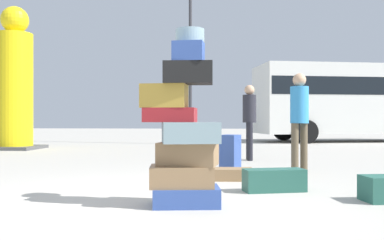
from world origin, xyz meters
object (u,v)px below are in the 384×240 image
at_px(person_bearded_onlooker, 249,115).
at_px(person_tourist_with_camera, 299,114).
at_px(yellow_dummy_statue, 15,85).
at_px(suitcase_tower, 183,137).
at_px(suitcase_navy_upright_blue, 230,154).
at_px(parked_bus, 355,98).
at_px(suitcase_teal_behind_tower, 274,180).
at_px(lamp_post, 190,24).
at_px(suitcase_brown_left_side, 226,174).

relative_size(person_bearded_onlooker, person_tourist_with_camera, 1.00).
bearing_deg(yellow_dummy_statue, person_tourist_with_camera, -34.28).
height_order(suitcase_tower, person_bearded_onlooker, suitcase_tower).
height_order(suitcase_navy_upright_blue, parked_bus, parked_bus).
bearing_deg(suitcase_teal_behind_tower, person_bearded_onlooker, 76.98).
bearing_deg(lamp_post, parked_bus, 20.85).
bearing_deg(person_bearded_onlooker, suitcase_brown_left_side, -13.48).
bearing_deg(suitcase_tower, lamp_post, 94.67).
relative_size(suitcase_brown_left_side, parked_bus, 0.09).
xyz_separation_m(person_bearded_onlooker, person_tourist_with_camera, (0.70, -2.27, -0.00)).
distance_m(suitcase_brown_left_side, parked_bus, 13.06).
bearing_deg(lamp_post, suitcase_tower, -85.33).
bearing_deg(suitcase_teal_behind_tower, person_tourist_with_camera, 56.54).
distance_m(suitcase_navy_upright_blue, person_bearded_onlooker, 2.54).
xyz_separation_m(suitcase_brown_left_side, suitcase_navy_upright_blue, (0.06, 0.68, 0.24)).
distance_m(suitcase_tower, suitcase_teal_behind_tower, 1.53).
bearing_deg(person_tourist_with_camera, suitcase_brown_left_side, -4.53).
bearing_deg(suitcase_teal_behind_tower, suitcase_brown_left_side, 108.05).
xyz_separation_m(suitcase_tower, suitcase_teal_behind_tower, (1.04, 0.98, -0.57)).
relative_size(suitcase_teal_behind_tower, parked_bus, 0.09).
relative_size(suitcase_teal_behind_tower, person_tourist_with_camera, 0.45).
bearing_deg(suitcase_brown_left_side, suitcase_teal_behind_tower, -59.74).
distance_m(person_tourist_with_camera, parked_bus, 11.74).
bearing_deg(suitcase_navy_upright_blue, yellow_dummy_statue, 165.59).
relative_size(yellow_dummy_statue, lamp_post, 0.63).
bearing_deg(person_tourist_with_camera, person_bearded_onlooker, -111.67).
bearing_deg(yellow_dummy_statue, lamp_post, 30.96).
height_order(suitcase_tower, suitcase_brown_left_side, suitcase_tower).
bearing_deg(lamp_post, suitcase_teal_behind_tower, -79.14).
height_order(suitcase_tower, suitcase_teal_behind_tower, suitcase_tower).
distance_m(suitcase_tower, lamp_post, 11.76).
relative_size(suitcase_tower, suitcase_teal_behind_tower, 2.44).
relative_size(suitcase_tower, suitcase_navy_upright_blue, 2.84).
bearing_deg(suitcase_brown_left_side, yellow_dummy_statue, 134.90).
bearing_deg(suitcase_brown_left_side, suitcase_tower, -105.06).
height_order(yellow_dummy_statue, lamp_post, lamp_post).
bearing_deg(person_tourist_with_camera, suitcase_teal_behind_tower, 31.95).
distance_m(suitcase_tower, suitcase_brown_left_side, 2.06).
relative_size(suitcase_teal_behind_tower, suitcase_navy_upright_blue, 1.16).
height_order(person_bearded_onlooker, person_tourist_with_camera, person_bearded_onlooker).
height_order(suitcase_teal_behind_tower, yellow_dummy_statue, yellow_dummy_statue).
distance_m(suitcase_teal_behind_tower, suitcase_navy_upright_blue, 1.72).
bearing_deg(suitcase_navy_upright_blue, lamp_post, 124.40).
bearing_deg(yellow_dummy_statue, suitcase_navy_upright_blue, -39.40).
relative_size(person_bearded_onlooker, lamp_post, 0.24).
relative_size(person_tourist_with_camera, yellow_dummy_statue, 0.38).
distance_m(person_bearded_onlooker, yellow_dummy_statue, 7.70).
height_order(suitcase_teal_behind_tower, suitcase_navy_upright_blue, suitcase_navy_upright_blue).
bearing_deg(suitcase_tower, person_tourist_with_camera, 58.94).
height_order(person_tourist_with_camera, lamp_post, lamp_post).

